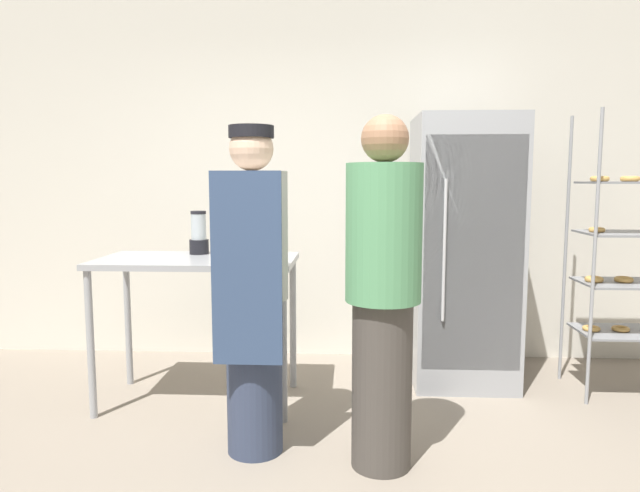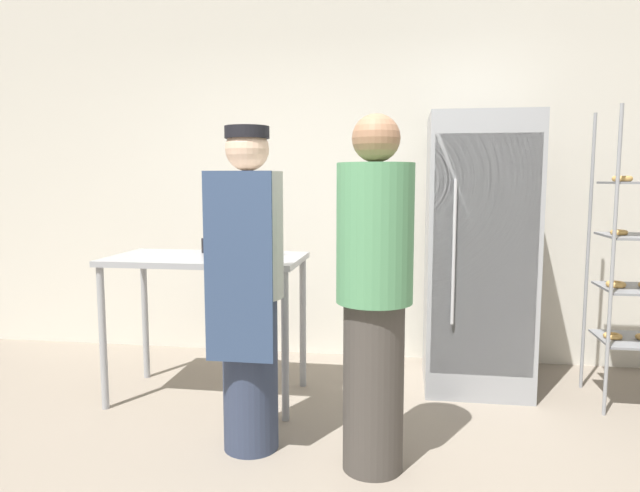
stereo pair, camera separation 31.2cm
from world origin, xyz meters
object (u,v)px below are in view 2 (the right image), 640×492
object	(u,v)px
person_customer	(374,293)
refrigerator	(478,253)
blender_pitcher	(211,234)
donut_box	(250,251)
person_baker	(249,285)

from	to	relation	value
person_customer	refrigerator	bearing A→B (deg)	63.43
refrigerator	blender_pitcher	size ratio (longest dim) A/B	6.51
donut_box	person_baker	bearing A→B (deg)	-74.99
donut_box	person_customer	xyz separation A→B (m)	(0.80, -0.69, -0.10)
person_baker	blender_pitcher	bearing A→B (deg)	120.56
refrigerator	person_baker	world-z (taller)	refrigerator
person_customer	blender_pitcher	bearing A→B (deg)	140.06
refrigerator	person_baker	size ratio (longest dim) A/B	1.10
refrigerator	donut_box	distance (m)	1.53
blender_pitcher	person_customer	size ratio (longest dim) A/B	0.16
donut_box	person_baker	distance (m)	0.60
refrigerator	person_customer	xyz separation A→B (m)	(-0.62, -1.25, -0.04)
donut_box	refrigerator	bearing A→B (deg)	21.35
refrigerator	donut_box	world-z (taller)	refrigerator
refrigerator	person_customer	world-z (taller)	refrigerator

